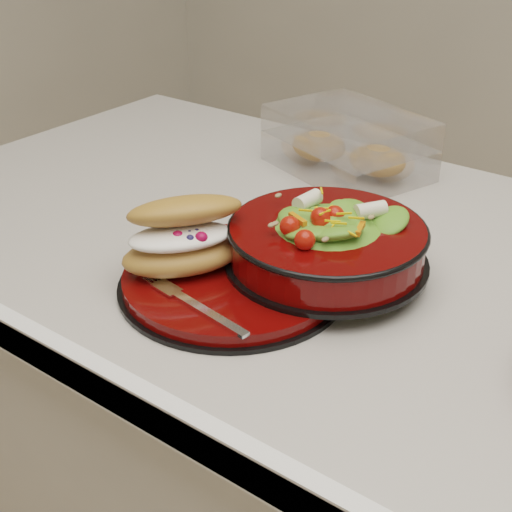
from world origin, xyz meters
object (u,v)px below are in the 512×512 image
Objects in this scene: croissant at (184,237)px; fork at (196,305)px; salad_bowl at (327,236)px; island_counter at (292,474)px; dinner_plate at (232,280)px; pastry_box at (348,144)px.

croissant is 0.10m from fork.
fork is (0.07, -0.06, -0.04)m from croissant.
salad_bowl is at bearing -11.60° from fork.
dinner_plate reaches higher than island_counter.
dinner_plate is at bearing -131.20° from salad_bowl.
fork is at bearing -59.84° from pastry_box.
croissant reaches higher than dinner_plate.
salad_bowl is 0.86× the size of pastry_box.
pastry_box is (-0.07, 0.24, 0.49)m from island_counter.
island_counter is 7.18× the size of croissant.
salad_bowl reaches higher than dinner_plate.
island_counter is 4.34× the size of pastry_box.
croissant reaches higher than fork.
pastry_box reaches higher than dinner_plate.
dinner_plate is 1.84× the size of fork.
island_counter is at bearing 14.59° from fork.
pastry_box is at bearing 19.65° from fork.
salad_bowl reaches higher than island_counter.
dinner_plate is 0.41m from pastry_box.
croissant is at bearing -156.17° from dinner_plate.
croissant is 0.43m from pastry_box.
island_counter is 8.39× the size of fork.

